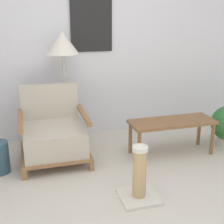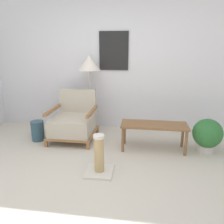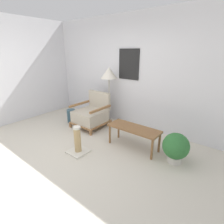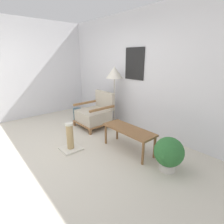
# 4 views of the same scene
# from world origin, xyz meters

# --- Properties ---
(ground_plane) EXTENTS (14.00, 14.00, 0.00)m
(ground_plane) POSITION_xyz_m (0.00, 0.00, 0.00)
(ground_plane) COLOR beige
(wall_back) EXTENTS (8.00, 0.09, 2.70)m
(wall_back) POSITION_xyz_m (-0.00, 2.22, 1.35)
(wall_back) COLOR silver
(wall_back) RESTS_ON ground_plane
(armchair) EXTENTS (0.78, 0.78, 0.86)m
(armchair) POSITION_xyz_m (-0.68, 1.46, 0.32)
(armchair) COLOR olive
(armchair) RESTS_ON ground_plane
(floor_lamp) EXTENTS (0.41, 0.41, 1.48)m
(floor_lamp) POSITION_xyz_m (-0.47, 1.93, 1.27)
(floor_lamp) COLOR #B7B2A8
(floor_lamp) RESTS_ON ground_plane
(coffee_table) EXTENTS (1.05, 0.39, 0.44)m
(coffee_table) POSITION_xyz_m (0.73, 1.23, 0.38)
(coffee_table) COLOR brown
(coffee_table) RESTS_ON ground_plane
(vase) EXTENTS (0.23, 0.23, 0.36)m
(vase) POSITION_xyz_m (-1.31, 1.31, 0.18)
(vase) COLOR #2D4C5B
(vase) RESTS_ON ground_plane
(potted_plant) EXTENTS (0.46, 0.46, 0.54)m
(potted_plant) POSITION_xyz_m (1.57, 1.25, 0.30)
(potted_plant) COLOR beige
(potted_plant) RESTS_ON ground_plane
(scratching_post) EXTENTS (0.36, 0.36, 0.54)m
(scratching_post) POSITION_xyz_m (-0.00, 0.41, 0.20)
(scratching_post) COLOR beige
(scratching_post) RESTS_ON ground_plane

